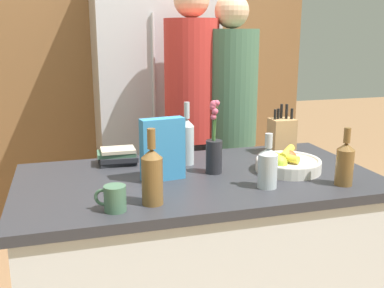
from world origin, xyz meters
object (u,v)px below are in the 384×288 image
(book_stack, at_px, (118,156))
(bottle_oil, at_px, (345,163))
(bottle_wine, at_px, (268,166))
(knife_block, at_px, (282,135))
(refrigerator, at_px, (154,106))
(fruit_bowl, at_px, (288,163))
(person_in_blue, at_px, (230,121))
(flower_vase, at_px, (214,149))
(coffee_mug, at_px, (114,198))
(cereal_box, at_px, (163,149))
(bottle_vinegar, at_px, (187,140))
(person_at_sink, at_px, (192,114))
(bottle_water, at_px, (152,175))

(book_stack, bearing_deg, bottle_oil, -33.11)
(bottle_wine, bearing_deg, knife_block, 57.29)
(refrigerator, height_order, fruit_bowl, refrigerator)
(book_stack, bearing_deg, person_in_blue, 30.94)
(knife_block, height_order, person_in_blue, person_in_blue)
(flower_vase, xyz_separation_m, coffee_mug, (-0.48, -0.32, -0.06))
(coffee_mug, bearing_deg, bottle_wine, 6.92)
(refrigerator, xyz_separation_m, fruit_bowl, (0.33, -1.39, -0.06))
(cereal_box, height_order, bottle_vinegar, bottle_vinegar)
(coffee_mug, relative_size, person_at_sink, 0.06)
(bottle_oil, height_order, bottle_vinegar, bottle_vinegar)
(bottle_oil, distance_m, person_at_sink, 1.11)
(refrigerator, relative_size, flower_vase, 5.94)
(coffee_mug, bearing_deg, person_at_sink, 61.23)
(bottle_vinegar, xyz_separation_m, bottle_water, (-0.25, -0.45, -0.01))
(knife_block, bearing_deg, fruit_bowl, -111.67)
(coffee_mug, height_order, book_stack, coffee_mug)
(fruit_bowl, relative_size, cereal_box, 1.10)
(knife_block, distance_m, bottle_wine, 0.55)
(person_in_blue, bearing_deg, cereal_box, -146.04)
(cereal_box, bearing_deg, person_at_sink, 65.95)
(refrigerator, relative_size, bottle_oil, 8.09)
(fruit_bowl, xyz_separation_m, book_stack, (-0.72, 0.33, 0.00))
(cereal_box, distance_m, person_at_sink, 0.86)
(book_stack, bearing_deg, knife_block, -2.56)
(bottle_vinegar, bearing_deg, fruit_bowl, -29.76)
(bottle_oil, bearing_deg, coffee_mug, -178.85)
(flower_vase, distance_m, book_stack, 0.48)
(refrigerator, bearing_deg, bottle_vinegar, -93.77)
(refrigerator, bearing_deg, bottle_oil, -73.86)
(person_in_blue, bearing_deg, bottle_oil, -100.59)
(coffee_mug, distance_m, bottle_oil, 0.94)
(fruit_bowl, height_order, cereal_box, cereal_box)
(refrigerator, bearing_deg, flower_vase, -89.76)
(coffee_mug, relative_size, bottle_oil, 0.46)
(coffee_mug, bearing_deg, bottle_vinegar, 50.60)
(book_stack, distance_m, person_at_sink, 0.72)
(book_stack, bearing_deg, refrigerator, 69.75)
(refrigerator, distance_m, bottle_oil, 1.68)
(cereal_box, bearing_deg, coffee_mug, -129.66)
(bottle_oil, bearing_deg, book_stack, 146.89)
(bottle_wine, bearing_deg, cereal_box, 150.91)
(bottle_wine, bearing_deg, bottle_oil, -10.16)
(bottle_wine, distance_m, person_at_sink, 1.00)
(coffee_mug, bearing_deg, bottle_water, 11.25)
(flower_vase, bearing_deg, cereal_box, -172.77)
(bottle_vinegar, distance_m, person_in_blue, 0.68)
(bottle_oil, xyz_separation_m, bottle_vinegar, (-0.54, 0.46, 0.02))
(flower_vase, height_order, person_at_sink, person_at_sink)
(book_stack, relative_size, person_in_blue, 0.11)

